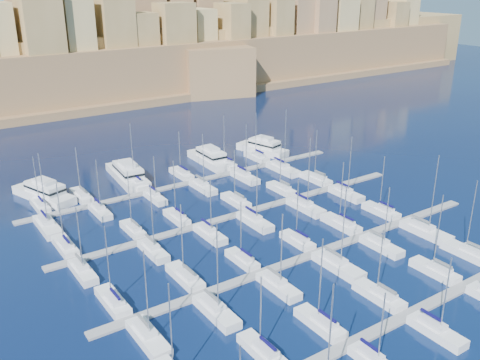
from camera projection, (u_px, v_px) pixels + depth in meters
ground at (272, 231)px, 106.26m from camera, size 600.00×600.00×0.00m
pontoon_near at (410, 314)px, 79.96m from camera, size 84.00×2.00×0.40m
pontoon_mid_near at (313, 254)px, 96.93m from camera, size 84.00×2.00×0.40m
pontoon_mid_far at (244, 213)px, 113.91m from camera, size 84.00×2.00×0.40m
pontoon_far at (193, 182)px, 130.88m from camera, size 84.00×2.00×0.40m
sailboat_1 at (262, 351)px, 71.23m from camera, size 2.54×8.46×12.22m
sailboat_2 at (320, 323)px, 76.87m from camera, size 2.64×8.81×14.44m
sailboat_3 at (379, 296)px, 83.52m from camera, size 2.72×9.07×12.21m
sailboat_4 at (435, 271)px, 90.58m from camera, size 2.65×8.84×14.78m
sailboat_5 at (469, 253)px, 96.29m from camera, size 2.96×9.88×14.84m
sailboat_9 at (436, 331)px, 75.24m from camera, size 2.59×8.63×13.03m
sailboat_12 at (113, 301)px, 82.05m from camera, size 2.70×8.99×13.65m
sailboat_13 at (185, 277)px, 88.74m from camera, size 2.75×9.15×13.93m
sailboat_14 at (242, 260)px, 94.09m from camera, size 2.35×7.85×11.96m
sailboat_15 at (298, 241)px, 100.83m from camera, size 2.41×8.02×13.15m
sailboat_16 at (341, 224)px, 107.57m from camera, size 2.79×9.29×14.05m
sailboat_17 at (381, 211)px, 113.42m from camera, size 2.64×8.81×13.09m
sailboat_18 at (148, 337)px, 73.92m from camera, size 2.84×9.48×14.87m
sailboat_19 at (216, 311)px, 79.66m from camera, size 2.89×9.63×16.00m
sailboat_20 at (278, 286)px, 86.22m from camera, size 2.69×8.95×13.97m
sailboat_21 at (338, 265)px, 92.19m from camera, size 3.14×10.45×15.98m
sailboat_22 at (381, 246)px, 98.96m from camera, size 2.67×8.89×12.90m
sailboat_23 at (426, 231)px, 104.42m from camera, size 3.19×10.64×16.88m
sailboat_24 at (65, 246)px, 98.69m from camera, size 2.66×8.87×13.38m
sailboat_25 at (133, 229)px, 105.27m from camera, size 2.38×7.92×13.11m
sailboat_26 at (177, 217)px, 110.46m from camera, size 2.41×8.04×13.28m
sailboat_27 at (236, 201)px, 118.55m from camera, size 2.61×8.70×12.80m
sailboat_28 at (281, 189)px, 125.12m from camera, size 2.52×8.41×12.02m
sailboat_29 at (316, 179)px, 131.25m from camera, size 2.75×9.16×13.35m
sailboat_30 at (83, 271)px, 90.40m from camera, size 2.58×8.61×13.07m
sailboat_31 at (153, 250)px, 97.25m from camera, size 2.60×8.66×14.22m
sailboat_32 at (210, 234)px, 103.46m from camera, size 2.67×8.88×12.57m
sailboat_33 at (255, 221)px, 108.72m from camera, size 2.87×9.56×14.03m
sailboat_34 at (305, 207)px, 115.52m from camera, size 3.00×10.01×16.71m
sailboat_35 at (346, 194)px, 122.40m from camera, size 2.77×9.23×14.77m
sailboat_36 at (40, 206)px, 116.13m from camera, size 2.49×8.31×12.12m
sailboat_37 at (82, 196)px, 121.29m from camera, size 2.73×9.09×12.37m
sailboat_38 at (135, 183)px, 128.47m from camera, size 2.90×9.65×15.68m
sailboat_39 at (182, 174)px, 134.63m from camera, size 2.64×8.80×11.96m
sailboat_40 at (225, 164)px, 141.65m from camera, size 2.70×9.00×14.13m
sailboat_41 at (257, 157)px, 146.90m from camera, size 2.62×8.73×13.38m
sailboat_42 at (47, 226)px, 106.60m from camera, size 3.19×10.64×16.47m
sailboat_43 at (100, 211)px, 113.44m from camera, size 2.49×8.32×12.63m
sailboat_44 at (155, 197)px, 120.39m from camera, size 2.37×7.91×10.92m
sailboat_45 at (203, 187)px, 126.31m from camera, size 2.72×9.06×14.15m
sailboat_46 at (245, 177)px, 132.50m from camera, size 2.80×9.34×14.58m
sailboat_47 at (283, 169)px, 137.96m from camera, size 3.23×10.77×16.85m
motor_yacht_a at (44, 192)px, 120.59m from camera, size 10.52×17.89×5.25m
motor_yacht_b at (128, 174)px, 131.92m from camera, size 7.27×19.21×5.25m
motor_yacht_c at (210, 158)px, 143.34m from camera, size 5.50×16.83×5.25m
motor_yacht_d at (263, 147)px, 151.97m from camera, size 8.74×16.24×5.25m
fortified_city at (44, 60)px, 220.67m from camera, size 460.00×108.95×59.52m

